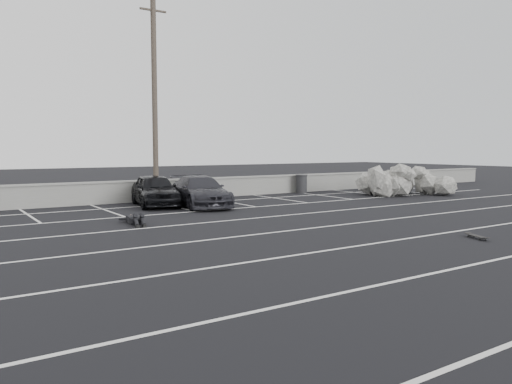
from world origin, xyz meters
TOP-DOWN VIEW (x-y plane):
  - ground at (0.00, 0.00)m, footprint 120.00×120.00m
  - seawall at (0.00, 14.00)m, footprint 50.00×0.45m
  - stall_lines at (-0.08, 4.41)m, footprint 36.00×20.05m
  - car_left at (-2.63, 11.88)m, footprint 2.50×4.52m
  - car_right at (-0.99, 10.58)m, footprint 2.70×4.98m
  - utility_pole at (-2.03, 13.20)m, footprint 1.30×0.26m
  - trash_bin at (7.03, 13.31)m, footprint 0.92×0.92m
  - riprap_pile at (10.90, 9.34)m, footprint 5.52×4.56m
  - person at (-5.26, 7.34)m, footprint 1.60×2.62m
  - skateboard at (1.98, -1.12)m, footprint 0.46×0.79m

SIDE VIEW (x-z plane):
  - ground at x=0.00m, z-range 0.00..0.00m
  - stall_lines at x=-0.08m, z-range 0.00..0.01m
  - skateboard at x=1.98m, z-range 0.03..0.12m
  - person at x=-5.26m, z-range 0.00..0.47m
  - seawall at x=0.00m, z-range 0.02..1.08m
  - trash_bin at x=7.03m, z-range 0.01..1.09m
  - riprap_pile at x=10.90m, z-range -0.15..1.27m
  - car_right at x=-0.99m, z-range 0.00..1.37m
  - car_left at x=-2.63m, z-range 0.00..1.46m
  - utility_pole at x=-2.03m, z-range 0.06..9.78m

